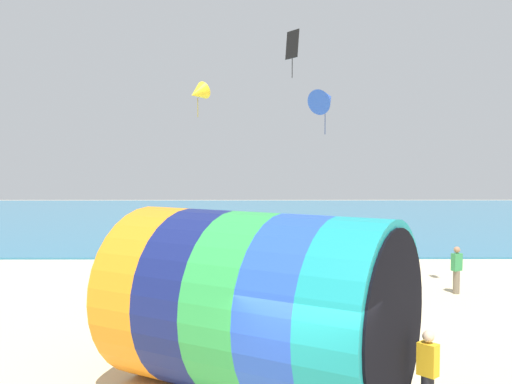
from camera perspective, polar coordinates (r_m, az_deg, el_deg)
name	(u,v)px	position (r m, az deg, el deg)	size (l,w,h in m)	color
sea	(264,217)	(47.70, 0.80, -2.56)	(120.00, 40.00, 0.10)	teal
giant_inflatable_tube	(258,304)	(11.83, 0.16, -11.14)	(6.84, 6.15, 3.76)	orange
kite_handler	(428,374)	(11.56, 16.79, -17.00)	(0.41, 0.41, 1.66)	black
kite_black_diamond	(292,45)	(24.65, 3.65, 14.45)	(0.55, 0.74, 1.98)	black
kite_blue_delta	(325,99)	(25.91, 6.94, 9.18)	(1.78, 1.83, 2.27)	blue
kite_yellow_delta	(198,93)	(25.83, -5.85, 9.84)	(1.28, 1.30, 1.60)	yellow
bystander_near_water	(457,270)	(21.94, 19.42, -7.33)	(0.42, 0.36, 1.72)	#726651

